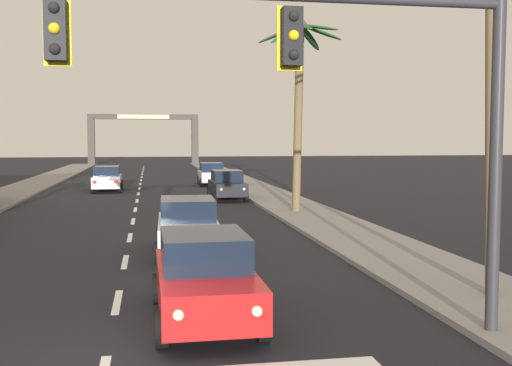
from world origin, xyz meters
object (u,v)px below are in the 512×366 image
(sedan_lead_at_stop_bar, at_px, (205,276))
(sedan_parked_mid_kerb, at_px, (211,174))
(traffic_signal_mast, at_px, (298,66))
(palm_right_second, at_px, (300,81))
(sedan_oncoming_far, at_px, (107,179))
(sedan_parked_nearest_kerb, at_px, (227,185))
(sedan_third_in_queue, at_px, (188,226))
(town_gateway_arch, at_px, (144,132))

(sedan_lead_at_stop_bar, height_order, sedan_parked_mid_kerb, same)
(traffic_signal_mast, xyz_separation_m, sedan_parked_mid_kerb, (2.18, 36.09, -3.80))
(sedan_lead_at_stop_bar, height_order, palm_right_second, palm_right_second)
(sedan_oncoming_far, relative_size, sedan_parked_nearest_kerb, 1.00)
(sedan_parked_mid_kerb, bearing_deg, sedan_lead_at_stop_bar, -95.92)
(traffic_signal_mast, distance_m, sedan_third_in_queue, 9.70)
(sedan_oncoming_far, bearing_deg, traffic_signal_mast, -80.80)
(sedan_oncoming_far, distance_m, town_gateway_arch, 42.72)
(sedan_parked_nearest_kerb, distance_m, palm_right_second, 9.23)
(sedan_oncoming_far, xyz_separation_m, palm_right_second, (9.62, -13.85, 5.29))
(traffic_signal_mast, bearing_deg, sedan_third_in_queue, 98.07)
(traffic_signal_mast, height_order, sedan_parked_mid_kerb, traffic_signal_mast)
(town_gateway_arch, bearing_deg, sedan_lead_at_stop_bar, -88.63)
(sedan_lead_at_stop_bar, relative_size, town_gateway_arch, 0.30)
(sedan_third_in_queue, relative_size, palm_right_second, 0.50)
(sedan_third_in_queue, xyz_separation_m, sedan_oncoming_far, (-3.90, 22.97, 0.00))
(sedan_parked_mid_kerb, bearing_deg, palm_right_second, -82.83)
(sedan_parked_mid_kerb, bearing_deg, traffic_signal_mast, -93.46)
(sedan_third_in_queue, height_order, sedan_parked_nearest_kerb, same)
(sedan_parked_nearest_kerb, bearing_deg, sedan_oncoming_far, 136.80)
(sedan_third_in_queue, bearing_deg, town_gateway_arch, 91.61)
(sedan_third_in_queue, bearing_deg, sedan_parked_nearest_kerb, 78.73)
(traffic_signal_mast, xyz_separation_m, sedan_parked_nearest_kerb, (1.99, 25.10, -3.80))
(town_gateway_arch, bearing_deg, sedan_parked_nearest_kerb, -84.11)
(sedan_third_in_queue, xyz_separation_m, palm_right_second, (5.72, 9.12, 5.29))
(sedan_third_in_queue, xyz_separation_m, sedan_parked_nearest_kerb, (3.24, 16.27, 0.00))
(traffic_signal_mast, xyz_separation_m, sedan_oncoming_far, (-5.15, 31.80, -3.80))
(sedan_oncoming_far, xyz_separation_m, sedan_parked_nearest_kerb, (7.14, -6.71, 0.00))
(sedan_lead_at_stop_bar, bearing_deg, sedan_oncoming_far, 97.23)
(traffic_signal_mast, height_order, palm_right_second, palm_right_second)
(palm_right_second, height_order, town_gateway_arch, palm_right_second)
(sedan_lead_at_stop_bar, height_order, town_gateway_arch, town_gateway_arch)
(sedan_third_in_queue, relative_size, sedan_oncoming_far, 1.00)
(sedan_lead_at_stop_bar, bearing_deg, sedan_third_in_queue, 89.13)
(sedan_parked_mid_kerb, distance_m, palm_right_second, 19.02)
(sedan_oncoming_far, height_order, sedan_parked_mid_kerb, same)
(sedan_parked_mid_kerb, height_order, palm_right_second, palm_right_second)
(sedan_parked_nearest_kerb, bearing_deg, sedan_parked_mid_kerb, 88.99)
(sedan_lead_at_stop_bar, distance_m, sedan_third_in_queue, 6.92)
(sedan_oncoming_far, bearing_deg, sedan_lead_at_stop_bar, -82.77)
(traffic_signal_mast, distance_m, palm_right_second, 18.56)
(town_gateway_arch, bearing_deg, palm_right_second, -82.37)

